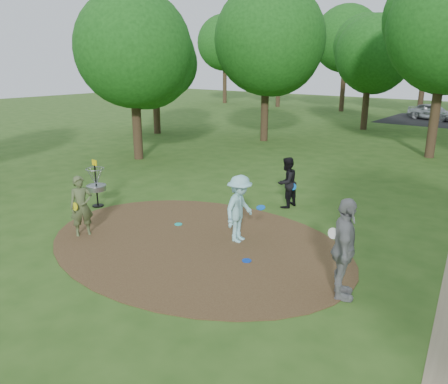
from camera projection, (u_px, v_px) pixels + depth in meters
The scene contains 11 objects.
ground at pixel (195, 243), 11.30m from camera, with size 100.00×100.00×0.00m, color #2D5119.
dirt_clearing at pixel (195, 243), 11.29m from camera, with size 8.40×8.40×0.02m, color #47301C.
player_observer_with_disc at pixel (81, 206), 11.59m from camera, with size 0.62×0.71×1.65m.
player_throwing_with_disc at pixel (240, 209), 11.18m from camera, with size 1.14×1.22×1.78m.
player_walking_with_disc at pixel (287, 182), 13.89m from camera, with size 0.71×0.85×1.63m.
player_waiting_with_disc at pixel (344, 249), 8.43m from camera, with size 0.96×1.30×2.06m.
disc_ground_cyan at pixel (178, 224), 12.53m from camera, with size 0.22×0.22×0.02m, color #18C7B7.
disc_ground_blue at pixel (247, 261), 10.24m from camera, with size 0.22×0.22×0.02m, color #0B38C0.
car_left at pixel (432, 112), 35.06m from camera, with size 1.55×3.84×1.31m, color #B3B8BC.
disc_golf_basket at pixel (96, 180), 13.93m from camera, with size 0.63×0.63×1.54m.
tree_ring at pixel (400, 39), 14.33m from camera, with size 37.02×45.51×9.06m.
Camera 1 is at (7.02, -7.77, 4.51)m, focal length 35.00 mm.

